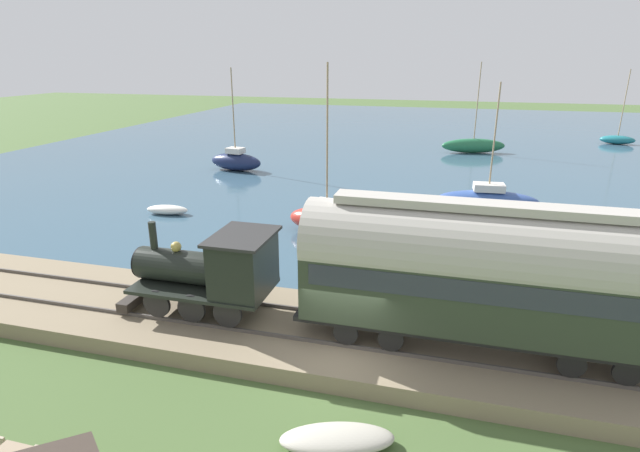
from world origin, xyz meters
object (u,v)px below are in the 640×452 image
(passenger_coach, at_px, (484,271))
(sailboat_blue, at_px, (488,199))
(beached_dinghy, at_px, (337,439))
(rowboat_near_shore, at_px, (406,258))
(steam_locomotive, at_px, (216,268))
(rowboat_mid_harbor, at_px, (167,210))
(sailboat_teal, at_px, (617,139))
(sailboat_red, at_px, (327,219))
(sailboat_navy, at_px, (236,161))
(sailboat_green, at_px, (473,145))

(passenger_coach, relative_size, sailboat_blue, 1.43)
(passenger_coach, height_order, beached_dinghy, passenger_coach)
(rowboat_near_shore, bearing_deg, steam_locomotive, 163.13)
(steam_locomotive, distance_m, rowboat_mid_harbor, 14.57)
(sailboat_blue, bearing_deg, sailboat_teal, -31.07)
(sailboat_red, relative_size, rowboat_near_shore, 3.27)
(rowboat_near_shore, relative_size, beached_dinghy, 0.89)
(passenger_coach, bearing_deg, sailboat_teal, -18.76)
(beached_dinghy, bearing_deg, rowboat_mid_harbor, 42.07)
(sailboat_navy, relative_size, beached_dinghy, 2.73)
(passenger_coach, bearing_deg, rowboat_near_shore, 20.57)
(sailboat_green, distance_m, rowboat_mid_harbor, 31.48)
(sailboat_navy, bearing_deg, sailboat_green, -48.14)
(sailboat_green, height_order, sailboat_teal, sailboat_green)
(sailboat_green, bearing_deg, sailboat_red, 149.56)
(sailboat_green, relative_size, rowboat_near_shore, 3.20)
(sailboat_blue, relative_size, rowboat_mid_harbor, 2.88)
(steam_locomotive, height_order, sailboat_red, sailboat_red)
(passenger_coach, distance_m, sailboat_teal, 49.26)
(sailboat_teal, relative_size, sailboat_red, 0.89)
(sailboat_blue, height_order, rowboat_mid_harbor, sailboat_blue)
(steam_locomotive, distance_m, sailboat_red, 10.77)
(passenger_coach, xyz_separation_m, rowboat_mid_harbor, (11.33, 17.43, -2.86))
(sailboat_navy, relative_size, rowboat_mid_harbor, 3.09)
(sailboat_blue, relative_size, beached_dinghy, 2.54)
(rowboat_mid_harbor, bearing_deg, passenger_coach, -130.21)
(sailboat_teal, xyz_separation_m, sailboat_blue, (-29.34, 14.69, 0.16))
(passenger_coach, relative_size, sailboat_red, 1.25)
(rowboat_mid_harbor, bearing_deg, sailboat_teal, -50.52)
(steam_locomotive, relative_size, passenger_coach, 0.48)
(sailboat_navy, relative_size, sailboat_teal, 1.05)
(sailboat_teal, height_order, beached_dinghy, sailboat_teal)
(rowboat_mid_harbor, bearing_deg, beached_dinghy, -145.12)
(sailboat_green, xyz_separation_m, sailboat_navy, (-13.40, 19.16, 0.06))
(steam_locomotive, relative_size, sailboat_blue, 0.69)
(sailboat_red, bearing_deg, rowboat_near_shore, -115.03)
(sailboat_navy, distance_m, beached_dinghy, 31.93)
(sailboat_teal, distance_m, rowboat_mid_harbor, 48.45)
(sailboat_green, relative_size, rowboat_mid_harbor, 3.23)
(rowboat_near_shore, relative_size, rowboat_mid_harbor, 1.01)
(sailboat_teal, bearing_deg, sailboat_navy, 131.92)
(sailboat_green, bearing_deg, rowboat_near_shore, 159.75)
(passenger_coach, bearing_deg, rowboat_mid_harbor, 56.98)
(sailboat_navy, height_order, rowboat_near_shore, sailboat_navy)
(steam_locomotive, xyz_separation_m, rowboat_near_shore, (7.45, -5.69, -2.02))
(passenger_coach, height_order, sailboat_blue, sailboat_blue)
(sailboat_green, relative_size, sailboat_blue, 1.12)
(sailboat_blue, bearing_deg, sailboat_navy, 67.33)
(sailboat_teal, distance_m, beached_dinghy, 54.40)
(rowboat_mid_harbor, bearing_deg, sailboat_red, -101.34)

